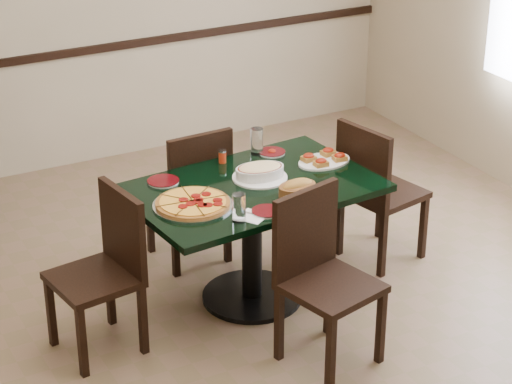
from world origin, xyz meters
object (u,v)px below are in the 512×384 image
chair_near (320,268)px  lasagna_casserole (260,171)px  chair_left (107,263)px  pepperoni_pizza (193,203)px  chair_far (193,189)px  bruschetta_platter (324,159)px  main_table (252,214)px  chair_right (374,186)px  bread_basket (297,188)px

chair_near → lasagna_casserole: 0.78m
chair_left → pepperoni_pizza: bearing=78.3°
chair_far → bruschetta_platter: chair_far is taller
pepperoni_pizza → lasagna_casserole: size_ratio=1.37×
main_table → lasagna_casserole: lasagna_casserole is taller
chair_right → lasagna_casserole: size_ratio=2.92×
main_table → bruschetta_platter: bearing=3.7°
pepperoni_pizza → chair_right: bearing=6.6°
chair_right → chair_near: bearing=119.1°
bread_basket → main_table: bearing=121.1°
main_table → bread_basket: 0.36m
main_table → chair_left: bearing=178.2°
chair_near → lasagna_casserole: bearing=73.1°
pepperoni_pizza → main_table: bearing=11.9°
lasagna_casserole → bruschetta_platter: size_ratio=0.89×
chair_near → chair_right: 1.13m
chair_right → bread_basket: chair_right is taller
pepperoni_pizza → bread_basket: bearing=-13.7°
main_table → chair_left: chair_left is taller
chair_near → lasagna_casserole: (0.04, 0.74, 0.26)m
chair_left → lasagna_casserole: size_ratio=2.85×
pepperoni_pizza → bruschetta_platter: 0.96m
chair_far → main_table: bearing=98.4°
main_table → lasagna_casserole: 0.25m
chair_near → bread_basket: 0.53m
lasagna_casserole → bread_basket: 0.30m
chair_far → pepperoni_pizza: 0.77m
main_table → chair_left: (-0.91, -0.06, -0.05)m
chair_left → pepperoni_pizza: size_ratio=2.08×
main_table → bread_basket: size_ratio=6.17×
main_table → pepperoni_pizza: pepperoni_pizza is taller
chair_left → pepperoni_pizza: (0.50, -0.03, 0.25)m
chair_right → chair_far: bearing=51.4°
bruschetta_platter → chair_near: bearing=-127.9°
chair_left → lasagna_casserole: chair_left is taller
bread_basket → chair_far: bearing=104.1°
main_table → chair_near: size_ratio=1.55×
pepperoni_pizza → bread_basket: (0.58, -0.14, 0.02)m
chair_far → chair_left: 1.02m
bruschetta_platter → chair_left: bearing=-179.6°
chair_near → bread_basket: bearing=61.1°
chair_near → bruschetta_platter: chair_near is taller
chair_far → chair_near: size_ratio=0.96×
chair_right → bread_basket: (-0.73, -0.29, 0.26)m
chair_far → chair_left: (-0.80, -0.63, -0.00)m
main_table → lasagna_casserole: bearing=30.7°
pepperoni_pizza → bruschetta_platter: (0.95, 0.17, 0.01)m
chair_left → bruschetta_platter: chair_left is taller
lasagna_casserole → bruschetta_platter: bearing=9.6°
lasagna_casserole → chair_near: bearing=-86.2°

